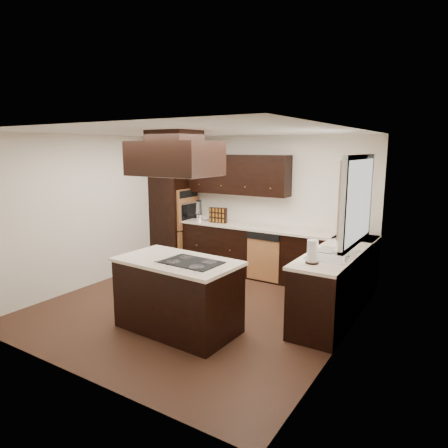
{
  "coord_description": "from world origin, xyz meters",
  "views": [
    {
      "loc": [
        3.25,
        -4.46,
        2.28
      ],
      "look_at": [
        0.1,
        0.6,
        1.15
      ],
      "focal_mm": 32.0,
      "sensor_mm": 36.0,
      "label": 1
    }
  ],
  "objects_px": {
    "range_hood": "(175,158)",
    "island": "(178,296)",
    "oven_column": "(174,211)",
    "spice_rack": "(218,215)"
  },
  "relations": [
    {
      "from": "oven_column",
      "to": "island",
      "type": "relative_size",
      "value": 1.42
    },
    {
      "from": "oven_column",
      "to": "range_hood",
      "type": "distance_m",
      "value": 3.13
    },
    {
      "from": "island",
      "to": "spice_rack",
      "type": "distance_m",
      "value": 2.65
    },
    {
      "from": "oven_column",
      "to": "island",
      "type": "xyz_separation_m",
      "value": [
        2.01,
        -2.41,
        -0.62
      ]
    },
    {
      "from": "oven_column",
      "to": "spice_rack",
      "type": "xyz_separation_m",
      "value": [
        1.06,
        -0.01,
        0.0
      ]
    },
    {
      "from": "spice_rack",
      "to": "range_hood",
      "type": "bearing_deg",
      "value": -80.12
    },
    {
      "from": "range_hood",
      "to": "island",
      "type": "bearing_deg",
      "value": -50.7
    },
    {
      "from": "range_hood",
      "to": "spice_rack",
      "type": "relative_size",
      "value": 3.11
    },
    {
      "from": "range_hood",
      "to": "spice_rack",
      "type": "xyz_separation_m",
      "value": [
        -0.81,
        2.24,
        -1.1
      ]
    },
    {
      "from": "island",
      "to": "oven_column",
      "type": "bearing_deg",
      "value": 132.37
    }
  ]
}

